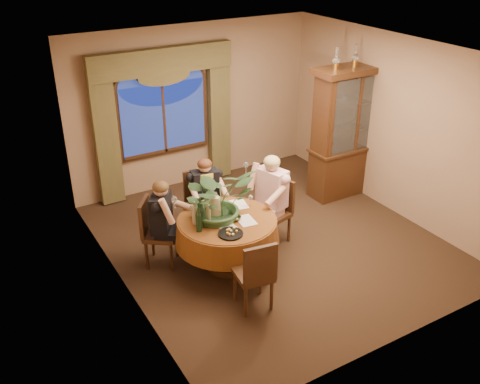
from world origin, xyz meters
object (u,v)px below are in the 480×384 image
chair_back_right (202,205)px  chair_front_left (253,273)px  oil_lamp_center (356,55)px  chair_right (273,213)px  wine_bottle_2 (208,212)px  dining_table (227,243)px  person_pink (272,199)px  olive_bowl (235,218)px  chair_back (161,233)px  wine_bottle_0 (195,213)px  oil_lamp_left (336,58)px  wine_bottle_3 (200,209)px  centerpiece_plant (217,175)px  person_scarf (205,197)px  stoneware_vase (215,207)px  wine_bottle_4 (201,216)px  person_back (162,224)px  china_cabinet (348,132)px  oil_lamp_right (374,53)px  wine_bottle_1 (199,220)px

chair_back_right → chair_front_left: bearing=89.1°
oil_lamp_center → chair_right: oil_lamp_center is taller
oil_lamp_center → wine_bottle_2: oil_lamp_center is taller
dining_table → chair_right: (0.89, 0.23, 0.10)m
person_pink → olive_bowl: bearing=96.3°
chair_back → wine_bottle_0: bearing=72.1°
dining_table → oil_lamp_left: (2.49, 0.97, 2.01)m
chair_right → wine_bottle_3: bearing=79.3°
dining_table → centerpiece_plant: (-0.07, 0.13, 0.99)m
chair_right → wine_bottle_3: size_ratio=2.91×
chair_back → person_pink: (1.63, -0.26, 0.20)m
dining_table → person_pink: 0.99m
person_scarf → olive_bowl: bearing=95.4°
wine_bottle_0 → stoneware_vase: bearing=4.0°
stoneware_vase → olive_bowl: bearing=-45.7°
person_pink → centerpiece_plant: 1.19m
chair_back → stoneware_vase: bearing=92.7°
person_pink → wine_bottle_4: person_pink is taller
olive_bowl → chair_back: bearing=143.3°
dining_table → wine_bottle_0: size_ratio=4.28×
oil_lamp_center → person_scarf: bearing=-179.3°
stoneware_vase → wine_bottle_4: 0.30m
person_pink → person_back: 1.63m
dining_table → china_cabinet: china_cabinet is taller
oil_lamp_right → wine_bottle_1: 4.13m
chair_right → wine_bottle_1: size_ratio=2.91×
person_pink → wine_bottle_0: person_pink is taller
oil_lamp_left → oil_lamp_right: size_ratio=1.00×
stoneware_vase → wine_bottle_1: bearing=-149.2°
wine_bottle_0 → wine_bottle_2: size_ratio=1.00×
person_scarf → wine_bottle_3: 0.96m
china_cabinet → chair_right: bearing=-159.5°
olive_bowl → oil_lamp_left: bearing=23.5°
wine_bottle_3 → person_back: bearing=138.5°
oil_lamp_center → chair_back_right: size_ratio=0.35×
person_scarf → wine_bottle_4: (-0.53, -0.95, 0.29)m
dining_table → chair_back: size_ratio=1.47×
chair_back → person_back: 0.16m
chair_front_left → dining_table: bearing=90.0°
oil_lamp_left → oil_lamp_right: (0.77, 0.00, 0.00)m
dining_table → chair_front_left: size_ratio=1.47×
dining_table → olive_bowl: bearing=-41.2°
oil_lamp_right → chair_right: size_ratio=0.35×
china_cabinet → oil_lamp_left: (-0.38, 0.00, 1.28)m
centerpiece_plant → wine_bottle_4: centerpiece_plant is taller
wine_bottle_3 → wine_bottle_4: (-0.06, -0.16, 0.00)m
wine_bottle_1 → oil_lamp_center: bearing=17.6°
wine_bottle_1 → person_scarf: bearing=59.3°
chair_back_right → person_scarf: size_ratio=0.77×
chair_back → wine_bottle_1: wine_bottle_1 is taller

